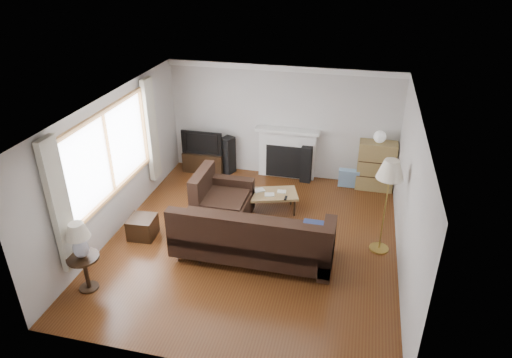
% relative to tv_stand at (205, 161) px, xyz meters
% --- Properties ---
extents(room, '(5.10, 5.60, 2.54)m').
position_rel_tv_stand_xyz_m(room, '(1.75, -2.50, 1.02)').
color(room, '#542B12').
rests_on(room, ground).
extents(window, '(0.12, 2.74, 1.54)m').
position_rel_tv_stand_xyz_m(window, '(-0.70, -2.70, 1.32)').
color(window, olive).
rests_on(window, room).
extents(curtain_near, '(0.10, 0.35, 2.10)m').
position_rel_tv_stand_xyz_m(curtain_near, '(-0.65, -4.22, 1.17)').
color(curtain_near, beige).
rests_on(curtain_near, room).
extents(curtain_far, '(0.10, 0.35, 2.10)m').
position_rel_tv_stand_xyz_m(curtain_far, '(-0.65, -1.18, 1.17)').
color(curtain_far, beige).
rests_on(curtain_far, room).
extents(fireplace, '(1.40, 0.26, 1.15)m').
position_rel_tv_stand_xyz_m(fireplace, '(1.90, 0.14, 0.34)').
color(fireplace, white).
rests_on(fireplace, room).
extents(tv_stand, '(0.93, 0.42, 0.47)m').
position_rel_tv_stand_xyz_m(tv_stand, '(0.00, 0.00, 0.00)').
color(tv_stand, black).
rests_on(tv_stand, ground).
extents(television, '(0.94, 0.12, 0.54)m').
position_rel_tv_stand_xyz_m(television, '(0.00, 0.00, 0.51)').
color(television, black).
rests_on(television, tv_stand).
extents(speaker_left, '(0.33, 0.35, 0.86)m').
position_rel_tv_stand_xyz_m(speaker_left, '(0.56, 0.04, 0.20)').
color(speaker_left, black).
rests_on(speaker_left, ground).
extents(speaker_right, '(0.25, 0.29, 0.83)m').
position_rel_tv_stand_xyz_m(speaker_right, '(2.36, 0.05, 0.18)').
color(speaker_right, black).
rests_on(speaker_right, ground).
extents(bookshelf, '(0.78, 0.37, 1.07)m').
position_rel_tv_stand_xyz_m(bookshelf, '(3.83, 0.03, 0.30)').
color(bookshelf, olive).
rests_on(bookshelf, ground).
extents(globe_lamp, '(0.25, 0.25, 0.25)m').
position_rel_tv_stand_xyz_m(globe_lamp, '(3.83, 0.03, 0.96)').
color(globe_lamp, white).
rests_on(globe_lamp, bookshelf).
extents(sectional_sofa, '(2.87, 2.10, 0.93)m').
position_rel_tv_stand_xyz_m(sectional_sofa, '(1.87, -2.93, 0.23)').
color(sectional_sofa, black).
rests_on(sectional_sofa, ground).
extents(coffee_table, '(1.16, 0.86, 0.40)m').
position_rel_tv_stand_xyz_m(coffee_table, '(1.85, -1.41, -0.03)').
color(coffee_table, olive).
rests_on(coffee_table, ground).
extents(footstool, '(0.49, 0.49, 0.38)m').
position_rel_tv_stand_xyz_m(footstool, '(-0.21, -2.80, -0.04)').
color(footstool, black).
rests_on(footstool, ground).
extents(floor_lamp, '(0.54, 0.54, 1.71)m').
position_rel_tv_stand_xyz_m(floor_lamp, '(3.95, -2.22, 0.62)').
color(floor_lamp, '#A38538').
rests_on(floor_lamp, ground).
extents(side_table, '(0.48, 0.48, 0.60)m').
position_rel_tv_stand_xyz_m(side_table, '(-0.40, -4.29, 0.07)').
color(side_table, black).
rests_on(side_table, ground).
extents(table_lamp, '(0.36, 0.36, 0.58)m').
position_rel_tv_stand_xyz_m(table_lamp, '(-0.40, -4.29, 0.65)').
color(table_lamp, silver).
rests_on(table_lamp, side_table).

